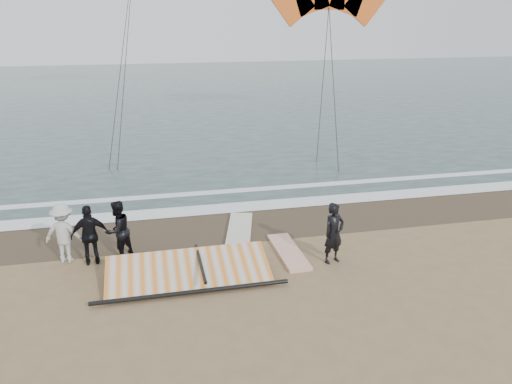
# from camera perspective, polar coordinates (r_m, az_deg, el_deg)

# --- Properties ---
(ground) EXTENTS (120.00, 120.00, 0.00)m
(ground) POSITION_cam_1_polar(r_m,az_deg,el_deg) (12.23, 5.31, -11.61)
(ground) COLOR #8C704C
(ground) RESTS_ON ground
(sea) EXTENTS (120.00, 54.00, 0.02)m
(sea) POSITION_cam_1_polar(r_m,az_deg,el_deg) (43.51, -8.00, 11.18)
(sea) COLOR #233838
(sea) RESTS_ON ground
(wet_sand) EXTENTS (120.00, 2.80, 0.01)m
(wet_sand) POSITION_cam_1_polar(r_m,az_deg,el_deg) (16.09, 0.53, -3.46)
(wet_sand) COLOR #4C3D2B
(wet_sand) RESTS_ON ground
(foam_near) EXTENTS (120.00, 0.90, 0.01)m
(foam_near) POSITION_cam_1_polar(r_m,az_deg,el_deg) (17.35, -0.50, -1.62)
(foam_near) COLOR white
(foam_near) RESTS_ON sea
(foam_far) EXTENTS (120.00, 0.45, 0.01)m
(foam_far) POSITION_cam_1_polar(r_m,az_deg,el_deg) (18.91, -1.56, 0.22)
(foam_far) COLOR white
(foam_far) RESTS_ON sea
(man_main) EXTENTS (0.71, 0.58, 1.68)m
(man_main) POSITION_cam_1_polar(r_m,az_deg,el_deg) (13.45, 8.88, -4.67)
(man_main) COLOR black
(man_main) RESTS_ON ground
(board_white) EXTENTS (0.69, 2.30, 0.09)m
(board_white) POSITION_cam_1_polar(r_m,az_deg,el_deg) (14.11, 3.73, -6.82)
(board_white) COLOR silver
(board_white) RESTS_ON ground
(board_cream) EXTENTS (1.31, 2.74, 0.11)m
(board_cream) POSITION_cam_1_polar(r_m,az_deg,el_deg) (15.37, -1.90, -4.43)
(board_cream) COLOR beige
(board_cream) RESTS_ON ground
(trio_cluster) EXTENTS (2.50, 1.04, 1.67)m
(trio_cluster) POSITION_cam_1_polar(r_m,az_deg,el_deg) (14.09, -18.63, -4.42)
(trio_cluster) COLOR black
(trio_cluster) RESTS_ON ground
(sail_rig) EXTENTS (4.71, 2.03, 0.51)m
(sail_rig) POSITION_cam_1_polar(r_m,az_deg,el_deg) (12.92, -8.02, -8.90)
(sail_rig) COLOR black
(sail_rig) RESTS_ON ground
(kite_red) EXTENTS (7.70, 4.65, 11.55)m
(kite_red) POSITION_cam_1_polar(r_m,az_deg,el_deg) (29.80, 8.36, 20.72)
(kite_red) COLOR orange
(kite_red) RESTS_ON ground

